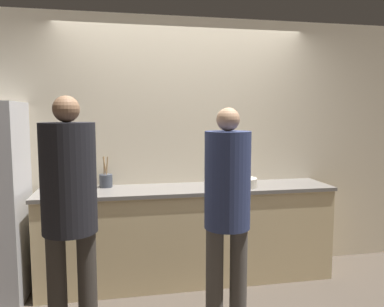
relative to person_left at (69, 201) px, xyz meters
The scene contains 9 objects.
ground_plane 1.57m from the person_left, 32.28° to the left, with size 14.00×14.00×0.00m, color #4C4238.
wall_back 1.60m from the person_left, 51.52° to the left, with size 5.20×0.06×2.60m.
counter 1.49m from the person_left, 44.13° to the left, with size 2.83×0.60×0.93m.
person_left is the anchor object (origin of this frame).
person_center 1.10m from the person_left, ahead, with size 0.33×0.33×1.68m.
fruit_bowl 1.73m from the person_left, 30.38° to the left, with size 0.32×0.32×0.13m.
utensil_crock 1.13m from the person_left, 79.79° to the left, with size 0.13×0.13×0.30m.
bottle_clear 1.04m from the person_left, 96.40° to the left, with size 0.07×0.07×0.24m.
cup_white 0.97m from the person_left, 101.92° to the left, with size 0.08×0.08×0.08m.
Camera 1 is at (-0.65, -3.18, 1.64)m, focal length 35.00 mm.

